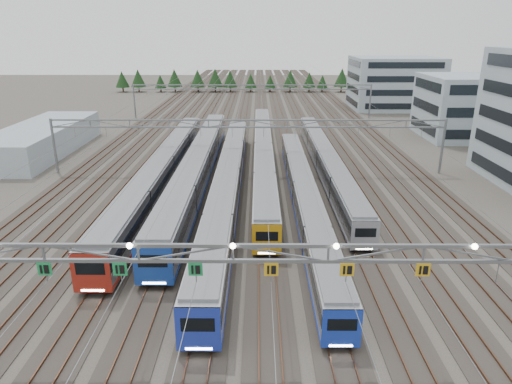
{
  "coord_description": "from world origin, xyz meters",
  "views": [
    {
      "loc": [
        1.46,
        -24.08,
        19.63
      ],
      "look_at": [
        1.24,
        21.64,
        3.5
      ],
      "focal_mm": 32.0,
      "sensor_mm": 36.0,
      "label": 1
    }
  ],
  "objects_px": {
    "gantry_mid": "(248,130)",
    "depot_bldg_mid": "(461,107)",
    "depot_bldg_north": "(394,83)",
    "gantry_far": "(252,91)",
    "train_c": "(228,181)",
    "west_shed": "(41,139)",
    "train_b": "(198,165)",
    "train_e": "(304,194)",
    "train_f": "(326,160)",
    "train_a": "(163,169)",
    "gantry_near": "(232,257)",
    "train_d": "(263,152)"
  },
  "relations": [
    {
      "from": "gantry_mid",
      "to": "depot_bldg_mid",
      "type": "height_order",
      "value": "depot_bldg_mid"
    },
    {
      "from": "depot_bldg_north",
      "to": "gantry_far",
      "type": "bearing_deg",
      "value": -157.61
    },
    {
      "from": "train_c",
      "to": "west_shed",
      "type": "distance_m",
      "value": 39.96
    },
    {
      "from": "train_b",
      "to": "west_shed",
      "type": "bearing_deg",
      "value": 151.45
    },
    {
      "from": "train_e",
      "to": "gantry_mid",
      "type": "relative_size",
      "value": 0.91
    },
    {
      "from": "train_f",
      "to": "depot_bldg_mid",
      "type": "xyz_separation_m",
      "value": [
        29.53,
        24.87,
        3.92
      ]
    },
    {
      "from": "train_b",
      "to": "gantry_far",
      "type": "height_order",
      "value": "gantry_far"
    },
    {
      "from": "depot_bldg_north",
      "to": "west_shed",
      "type": "relative_size",
      "value": 0.73
    },
    {
      "from": "train_c",
      "to": "depot_bldg_mid",
      "type": "xyz_separation_m",
      "value": [
        43.03,
        35.03,
        3.76
      ]
    },
    {
      "from": "train_a",
      "to": "train_b",
      "type": "xyz_separation_m",
      "value": [
        4.5,
        1.85,
        0.08
      ]
    },
    {
      "from": "gantry_mid",
      "to": "depot_bldg_north",
      "type": "xyz_separation_m",
      "value": [
        37.77,
        60.55,
        0.27
      ]
    },
    {
      "from": "gantry_near",
      "to": "west_shed",
      "type": "height_order",
      "value": "gantry_near"
    },
    {
      "from": "train_d",
      "to": "west_shed",
      "type": "relative_size",
      "value": 2.09
    },
    {
      "from": "gantry_mid",
      "to": "train_f",
      "type": "bearing_deg",
      "value": -0.89
    },
    {
      "from": "train_f",
      "to": "west_shed",
      "type": "xyz_separation_m",
      "value": [
        -46.73,
        12.03,
        0.32
      ]
    },
    {
      "from": "train_f",
      "to": "depot_bldg_mid",
      "type": "relative_size",
      "value": 3.26
    },
    {
      "from": "train_a",
      "to": "train_b",
      "type": "distance_m",
      "value": 4.87
    },
    {
      "from": "train_d",
      "to": "gantry_mid",
      "type": "distance_m",
      "value": 6.45
    },
    {
      "from": "gantry_near",
      "to": "train_a",
      "type": "bearing_deg",
      "value": 107.99
    },
    {
      "from": "gantry_far",
      "to": "depot_bldg_mid",
      "type": "height_order",
      "value": "depot_bldg_mid"
    },
    {
      "from": "depot_bldg_mid",
      "to": "train_e",
      "type": "bearing_deg",
      "value": -131.0
    },
    {
      "from": "train_e",
      "to": "gantry_near",
      "type": "xyz_separation_m",
      "value": [
        -6.8,
        -25.68,
        5.18
      ]
    },
    {
      "from": "train_d",
      "to": "west_shed",
      "type": "xyz_separation_m",
      "value": [
        -37.73,
        7.67,
        0.27
      ]
    },
    {
      "from": "train_f",
      "to": "west_shed",
      "type": "distance_m",
      "value": 48.26
    },
    {
      "from": "train_d",
      "to": "gantry_near",
      "type": "relative_size",
      "value": 1.11
    },
    {
      "from": "train_a",
      "to": "gantry_far",
      "type": "distance_m",
      "value": 52.03
    },
    {
      "from": "train_a",
      "to": "west_shed",
      "type": "relative_size",
      "value": 1.87
    },
    {
      "from": "gantry_near",
      "to": "depot_bldg_north",
      "type": "bearing_deg",
      "value": 69.41
    },
    {
      "from": "train_e",
      "to": "train_c",
      "type": "bearing_deg",
      "value": 155.47
    },
    {
      "from": "train_c",
      "to": "train_d",
      "type": "xyz_separation_m",
      "value": [
        4.5,
        14.52,
        -0.11
      ]
    },
    {
      "from": "train_d",
      "to": "west_shed",
      "type": "bearing_deg",
      "value": 168.51
    },
    {
      "from": "train_a",
      "to": "gantry_mid",
      "type": "relative_size",
      "value": 1.0
    },
    {
      "from": "west_shed",
      "to": "train_e",
      "type": "bearing_deg",
      "value": -31.91
    },
    {
      "from": "train_f",
      "to": "gantry_far",
      "type": "distance_m",
      "value": 46.76
    },
    {
      "from": "train_d",
      "to": "gantry_mid",
      "type": "height_order",
      "value": "gantry_mid"
    },
    {
      "from": "gantry_mid",
      "to": "depot_bldg_north",
      "type": "distance_m",
      "value": 71.37
    },
    {
      "from": "depot_bldg_north",
      "to": "west_shed",
      "type": "distance_m",
      "value": 88.07
    },
    {
      "from": "train_d",
      "to": "train_f",
      "type": "xyz_separation_m",
      "value": [
        9.0,
        -4.36,
        -0.05
      ]
    },
    {
      "from": "depot_bldg_north",
      "to": "train_b",
      "type": "bearing_deg",
      "value": -124.68
    },
    {
      "from": "train_f",
      "to": "depot_bldg_mid",
      "type": "distance_m",
      "value": 38.8
    },
    {
      "from": "train_b",
      "to": "train_c",
      "type": "xyz_separation_m",
      "value": [
        4.5,
        -6.56,
        -0.18
      ]
    },
    {
      "from": "train_a",
      "to": "train_e",
      "type": "relative_size",
      "value": 1.1
    },
    {
      "from": "train_d",
      "to": "train_f",
      "type": "distance_m",
      "value": 10.0
    },
    {
      "from": "train_d",
      "to": "gantry_near",
      "type": "xyz_separation_m",
      "value": [
        -2.3,
        -44.3,
        5.07
      ]
    },
    {
      "from": "gantry_mid",
      "to": "depot_bldg_north",
      "type": "height_order",
      "value": "depot_bldg_north"
    },
    {
      "from": "gantry_near",
      "to": "depot_bldg_mid",
      "type": "xyz_separation_m",
      "value": [
        40.82,
        64.81,
        -1.2
      ]
    },
    {
      "from": "train_e",
      "to": "depot_bldg_mid",
      "type": "bearing_deg",
      "value": 49.0
    },
    {
      "from": "train_f",
      "to": "train_d",
      "type": "bearing_deg",
      "value": 154.15
    },
    {
      "from": "train_f",
      "to": "gantry_near",
      "type": "bearing_deg",
      "value": -105.79
    },
    {
      "from": "train_b",
      "to": "gantry_mid",
      "type": "height_order",
      "value": "gantry_mid"
    }
  ]
}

